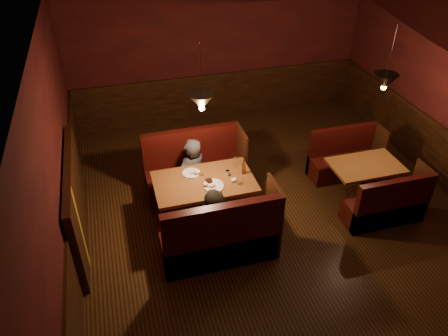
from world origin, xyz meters
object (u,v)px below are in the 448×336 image
object	(u,v)px
diner_a	(191,162)
diner_b	(217,214)
second_table	(364,173)
main_bench_near	(222,241)
main_bench_far	(195,173)
second_bench_near	(387,207)
main_table	(205,190)
second_bench_far	(344,160)

from	to	relation	value
diner_a	diner_b	xyz separation A→B (m)	(0.08, -1.25, -0.04)
second_table	diner_a	bearing A→B (deg)	166.23
main_bench_near	diner_a	xyz separation A→B (m)	(-0.10, 1.41, 0.40)
main_bench_far	main_bench_near	distance (m)	1.66
main_bench_far	diner_a	size ratio (longest dim) A/B	1.07
second_table	second_bench_near	bearing A→B (deg)	-87.80
main_bench_far	diner_b	world-z (taller)	diner_b
main_table	second_bench_near	bearing A→B (deg)	-15.89
second_table	second_bench_far	world-z (taller)	second_bench_far
main_bench_far	main_bench_near	world-z (taller)	same
main_table	diner_a	bearing A→B (deg)	98.02
second_table	main_table	bearing A→B (deg)	178.19
main_bench_far	second_bench_near	bearing A→B (deg)	-31.05
main_table	main_bench_far	world-z (taller)	main_bench_far
main_bench_near	diner_b	bearing A→B (deg)	98.01
second_bench_far	second_bench_near	world-z (taller)	same
main_table	diner_b	bearing A→B (deg)	-90.45
second_table	second_bench_near	distance (m)	0.69
second_bench_far	diner_a	bearing A→B (deg)	-179.82
main_bench_near	diner_b	size ratio (longest dim) A/B	1.13
second_table	diner_b	bearing A→B (deg)	-167.20
main_bench_near	second_bench_far	bearing A→B (deg)	28.34
second_bench_near	diner_b	size ratio (longest dim) A/B	0.87
second_bench_far	main_bench_near	bearing A→B (deg)	-151.66
diner_b	main_bench_near	bearing A→B (deg)	-104.10
second_bench_far	diner_b	xyz separation A→B (m)	(-2.64, -1.26, 0.43)
main_table	diner_b	distance (m)	0.69
main_bench_far	second_table	bearing A→B (deg)	-19.32
main_table	second_bench_far	xyz separation A→B (m)	(2.64, 0.59, -0.32)
second_bench_far	diner_a	size ratio (longest dim) A/B	0.82
main_table	second_bench_far	size ratio (longest dim) A/B	1.18
second_table	second_bench_near	size ratio (longest dim) A/B	0.90
second_bench_near	diner_b	world-z (taller)	diner_b
diner_a	second_bench_far	bearing A→B (deg)	155.73
second_table	second_bench_far	size ratio (longest dim) A/B	0.90
diner_a	diner_b	size ratio (longest dim) A/B	1.05
main_table	second_table	xyz separation A→B (m)	(2.61, -0.08, -0.13)
main_bench_near	second_bench_near	bearing A→B (deg)	1.70
main_bench_far	second_table	world-z (taller)	main_bench_far
main_bench_near	second_bench_far	size ratio (longest dim) A/B	1.30
diner_a	second_table	bearing A→B (deg)	141.79
second_bench_near	diner_a	xyz separation A→B (m)	(-2.72, 1.33, 0.47)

